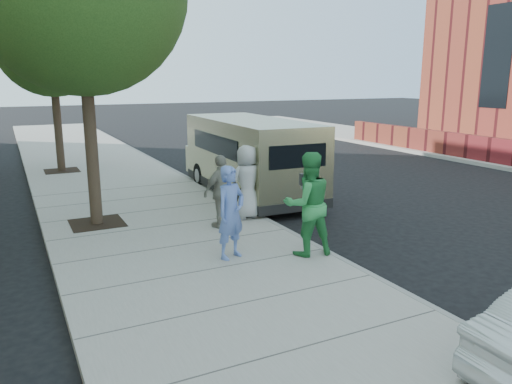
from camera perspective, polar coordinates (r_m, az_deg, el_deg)
ground at (r=10.76m, az=-3.28°, el=-6.02°), size 120.00×120.00×0.00m
sidewalk at (r=10.40m, az=-8.37°, el=-6.38°), size 5.00×60.00×0.15m
curb_face at (r=11.35m, az=3.42°, el=-4.60°), size 0.12×60.00×0.16m
tree_far at (r=19.48m, az=-22.34°, el=16.10°), size 3.92×3.80×6.49m
parking_meter at (r=10.01m, az=5.83°, el=-0.18°), size 0.32×0.14×1.49m
van at (r=14.87m, az=-0.82°, el=4.15°), size 2.28×6.29×2.31m
person_officer at (r=9.33m, az=-2.89°, el=-2.35°), size 0.75×0.63×1.77m
person_green_shirt at (r=9.53m, az=5.95°, el=-1.37°), size 1.07×0.89×2.00m
person_gray_shirt at (r=11.98m, az=-1.02°, el=1.14°), size 0.94×0.68×1.79m
person_striped_polo at (r=11.31m, az=-3.92°, el=0.08°), size 1.05×0.64×1.66m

